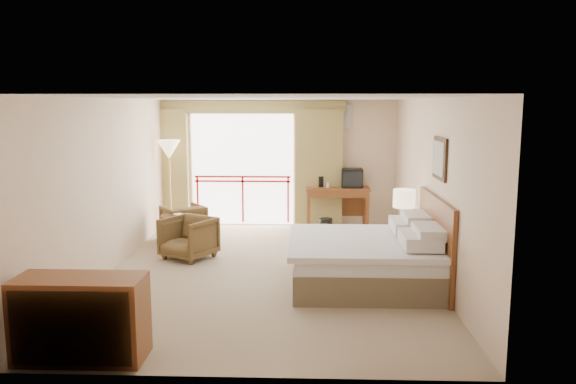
{
  "coord_description": "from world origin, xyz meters",
  "views": [
    {
      "loc": [
        0.61,
        -8.55,
        2.61
      ],
      "look_at": [
        0.3,
        0.4,
        1.2
      ],
      "focal_mm": 35.0,
      "sensor_mm": 36.0,
      "label": 1
    }
  ],
  "objects_px": {
    "desk": "(337,196)",
    "armchair_near": "(189,258)",
    "floor_lamp": "(169,153)",
    "bed": "(368,259)",
    "armchair_far": "(184,239)",
    "nightstand": "(403,246)",
    "tv": "(352,178)",
    "side_table": "(175,226)",
    "wastebasket": "(326,226)",
    "table_lamp": "(404,199)",
    "dresser": "(81,318)"
  },
  "relations": [
    {
      "from": "floor_lamp",
      "to": "bed",
      "type": "bearing_deg",
      "value": -42.34
    },
    {
      "from": "bed",
      "to": "armchair_near",
      "type": "height_order",
      "value": "bed"
    },
    {
      "from": "tv",
      "to": "wastebasket",
      "type": "distance_m",
      "value": 1.27
    },
    {
      "from": "bed",
      "to": "side_table",
      "type": "distance_m",
      "value": 3.88
    },
    {
      "from": "bed",
      "to": "dresser",
      "type": "xyz_separation_m",
      "value": [
        -3.2,
        -2.56,
        0.06
      ]
    },
    {
      "from": "bed",
      "to": "dresser",
      "type": "height_order",
      "value": "bed"
    },
    {
      "from": "armchair_far",
      "to": "armchair_near",
      "type": "height_order",
      "value": "armchair_near"
    },
    {
      "from": "table_lamp",
      "to": "desk",
      "type": "bearing_deg",
      "value": 109.6
    },
    {
      "from": "wastebasket",
      "to": "side_table",
      "type": "relative_size",
      "value": 0.57
    },
    {
      "from": "desk",
      "to": "armchair_near",
      "type": "bearing_deg",
      "value": -140.17
    },
    {
      "from": "dresser",
      "to": "table_lamp",
      "type": "bearing_deg",
      "value": 47.37
    },
    {
      "from": "tv",
      "to": "floor_lamp",
      "type": "xyz_separation_m",
      "value": [
        -3.77,
        -0.43,
        0.56
      ]
    },
    {
      "from": "armchair_far",
      "to": "desk",
      "type": "bearing_deg",
      "value": 166.36
    },
    {
      "from": "desk",
      "to": "floor_lamp",
      "type": "bearing_deg",
      "value": -176.36
    },
    {
      "from": "side_table",
      "to": "floor_lamp",
      "type": "height_order",
      "value": "floor_lamp"
    },
    {
      "from": "bed",
      "to": "armchair_near",
      "type": "distance_m",
      "value": 3.21
    },
    {
      "from": "side_table",
      "to": "floor_lamp",
      "type": "distance_m",
      "value": 1.88
    },
    {
      "from": "desk",
      "to": "side_table",
      "type": "relative_size",
      "value": 2.26
    },
    {
      "from": "bed",
      "to": "dresser",
      "type": "bearing_deg",
      "value": -141.41
    },
    {
      "from": "desk",
      "to": "wastebasket",
      "type": "xyz_separation_m",
      "value": [
        -0.27,
        -0.76,
        -0.51
      ]
    },
    {
      "from": "nightstand",
      "to": "tv",
      "type": "xyz_separation_m",
      "value": [
        -0.66,
        2.67,
        0.78
      ]
    },
    {
      "from": "armchair_far",
      "to": "floor_lamp",
      "type": "xyz_separation_m",
      "value": [
        -0.42,
        0.74,
        1.62
      ]
    },
    {
      "from": "nightstand",
      "to": "armchair_far",
      "type": "relative_size",
      "value": 0.76
    },
    {
      "from": "armchair_near",
      "to": "floor_lamp",
      "type": "relative_size",
      "value": 0.42
    },
    {
      "from": "table_lamp",
      "to": "dresser",
      "type": "xyz_separation_m",
      "value": [
        -3.91,
        -3.76,
        -0.62
      ]
    },
    {
      "from": "bed",
      "to": "wastebasket",
      "type": "bearing_deg",
      "value": 99.37
    },
    {
      "from": "floor_lamp",
      "to": "tv",
      "type": "bearing_deg",
      "value": 6.44
    },
    {
      "from": "desk",
      "to": "dresser",
      "type": "relative_size",
      "value": 1.02
    },
    {
      "from": "side_table",
      "to": "bed",
      "type": "bearing_deg",
      "value": -31.48
    },
    {
      "from": "bed",
      "to": "side_table",
      "type": "bearing_deg",
      "value": 148.52
    },
    {
      "from": "floor_lamp",
      "to": "table_lamp",
      "type": "bearing_deg",
      "value": -26.34
    },
    {
      "from": "armchair_near",
      "to": "side_table",
      "type": "xyz_separation_m",
      "value": [
        -0.39,
        0.73,
        0.4
      ]
    },
    {
      "from": "side_table",
      "to": "floor_lamp",
      "type": "relative_size",
      "value": 0.31
    },
    {
      "from": "nightstand",
      "to": "floor_lamp",
      "type": "xyz_separation_m",
      "value": [
        -4.43,
        2.24,
        1.34
      ]
    },
    {
      "from": "desk",
      "to": "wastebasket",
      "type": "relative_size",
      "value": 3.97
    },
    {
      "from": "bed",
      "to": "nightstand",
      "type": "xyz_separation_m",
      "value": [
        0.71,
        1.15,
        -0.1
      ]
    },
    {
      "from": "table_lamp",
      "to": "floor_lamp",
      "type": "distance_m",
      "value": 4.97
    },
    {
      "from": "nightstand",
      "to": "armchair_near",
      "type": "height_order",
      "value": "nightstand"
    },
    {
      "from": "side_table",
      "to": "wastebasket",
      "type": "bearing_deg",
      "value": 21.43
    },
    {
      "from": "bed",
      "to": "table_lamp",
      "type": "relative_size",
      "value": 3.33
    },
    {
      "from": "table_lamp",
      "to": "desk",
      "type": "relative_size",
      "value": 0.48
    },
    {
      "from": "desk",
      "to": "wastebasket",
      "type": "distance_m",
      "value": 0.95
    },
    {
      "from": "side_table",
      "to": "desk",
      "type": "bearing_deg",
      "value": 31.3
    },
    {
      "from": "tv",
      "to": "armchair_near",
      "type": "height_order",
      "value": "tv"
    },
    {
      "from": "armchair_far",
      "to": "table_lamp",
      "type": "bearing_deg",
      "value": 124.44
    },
    {
      "from": "wastebasket",
      "to": "nightstand",
      "type": "bearing_deg",
      "value": -58.21
    },
    {
      "from": "nightstand",
      "to": "wastebasket",
      "type": "distance_m",
      "value": 2.32
    },
    {
      "from": "bed",
      "to": "desk",
      "type": "height_order",
      "value": "bed"
    },
    {
      "from": "dresser",
      "to": "armchair_far",
      "type": "bearing_deg",
      "value": 94.55
    },
    {
      "from": "tv",
      "to": "bed",
      "type": "bearing_deg",
      "value": -80.78
    }
  ]
}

